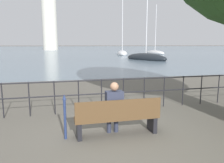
% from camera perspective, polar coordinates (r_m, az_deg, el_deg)
% --- Properties ---
extents(ground_plane, '(1000.00, 1000.00, 0.00)m').
position_cam_1_polar(ground_plane, '(5.41, 1.29, -13.60)').
color(ground_plane, '#605B51').
extents(harbor_water, '(600.00, 300.00, 0.01)m').
position_cam_1_polar(harbor_water, '(163.30, -13.40, 8.61)').
color(harbor_water, slate).
rests_on(harbor_water, ground_plane).
extents(park_bench, '(2.01, 0.45, 0.90)m').
position_cam_1_polar(park_bench, '(5.19, 1.50, -9.40)').
color(park_bench, brown).
rests_on(park_bench, ground_plane).
extents(seated_person_left, '(0.40, 0.35, 1.28)m').
position_cam_1_polar(seated_person_left, '(5.17, 0.52, -6.50)').
color(seated_person_left, '#2D3347').
rests_on(seated_person_left, ground_plane).
extents(promenade_railing, '(14.67, 0.04, 1.05)m').
position_cam_1_polar(promenade_railing, '(7.00, -2.77, -2.25)').
color(promenade_railing, black).
rests_on(promenade_railing, ground_plane).
extents(closed_umbrella, '(0.09, 0.09, 1.05)m').
position_cam_1_polar(closed_umbrella, '(5.07, -12.22, -8.40)').
color(closed_umbrella, navy).
rests_on(closed_umbrella, ground_plane).
extents(sailboat_1, '(4.90, 7.70, 11.50)m').
position_cam_1_polar(sailboat_1, '(31.41, 8.83, 6.19)').
color(sailboat_1, black).
rests_on(sailboat_1, ground_plane).
extents(sailboat_3, '(3.12, 6.32, 12.29)m').
position_cam_1_polar(sailboat_3, '(45.53, 2.68, 7.36)').
color(sailboat_3, white).
rests_on(sailboat_3, ground_plane).
extents(sailboat_4, '(2.56, 8.04, 11.44)m').
position_cam_1_polar(sailboat_4, '(52.35, 11.16, 7.41)').
color(sailboat_4, white).
rests_on(sailboat_4, ground_plane).
extents(harbor_lighthouse, '(5.68, 5.68, 28.43)m').
position_cam_1_polar(harbor_lighthouse, '(91.82, -16.08, 16.19)').
color(harbor_lighthouse, silver).
rests_on(harbor_lighthouse, ground_plane).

